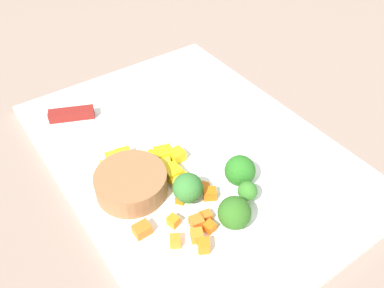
# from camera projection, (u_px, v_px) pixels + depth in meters

# --- Properties ---
(ground_plane) EXTENTS (4.00, 4.00, 0.00)m
(ground_plane) POSITION_uv_depth(u_px,v_px,m) (192.00, 155.00, 0.60)
(ground_plane) COLOR gray
(cutting_board) EXTENTS (0.51, 0.37, 0.01)m
(cutting_board) POSITION_uv_depth(u_px,v_px,m) (192.00, 152.00, 0.59)
(cutting_board) COLOR white
(cutting_board) RESTS_ON ground_plane
(prep_bowl) EXTENTS (0.09, 0.09, 0.03)m
(prep_bowl) POSITION_uv_depth(u_px,v_px,m) (131.00, 183.00, 0.52)
(prep_bowl) COLOR #93643D
(prep_bowl) RESTS_ON cutting_board
(chef_knife) EXTENTS (0.16, 0.32, 0.02)m
(chef_knife) POSITION_uv_depth(u_px,v_px,m) (123.00, 109.00, 0.65)
(chef_knife) COLOR silver
(chef_knife) RESTS_ON cutting_board
(carrot_dice_0) EXTENTS (0.02, 0.02, 0.01)m
(carrot_dice_0) POSITION_uv_depth(u_px,v_px,m) (204.00, 187.00, 0.53)
(carrot_dice_0) COLOR orange
(carrot_dice_0) RESTS_ON cutting_board
(carrot_dice_1) EXTENTS (0.02, 0.02, 0.02)m
(carrot_dice_1) POSITION_uv_depth(u_px,v_px,m) (204.00, 246.00, 0.46)
(carrot_dice_1) COLOR orange
(carrot_dice_1) RESTS_ON cutting_board
(carrot_dice_2) EXTENTS (0.02, 0.02, 0.01)m
(carrot_dice_2) POSITION_uv_depth(u_px,v_px,m) (197.00, 222.00, 0.48)
(carrot_dice_2) COLOR orange
(carrot_dice_2) RESTS_ON cutting_board
(carrot_dice_3) EXTENTS (0.02, 0.01, 0.01)m
(carrot_dice_3) POSITION_uv_depth(u_px,v_px,m) (173.00, 221.00, 0.49)
(carrot_dice_3) COLOR orange
(carrot_dice_3) RESTS_ON cutting_board
(carrot_dice_4) EXTENTS (0.01, 0.02, 0.01)m
(carrot_dice_4) POSITION_uv_depth(u_px,v_px,m) (205.00, 216.00, 0.49)
(carrot_dice_4) COLOR orange
(carrot_dice_4) RESTS_ON cutting_board
(carrot_dice_5) EXTENTS (0.02, 0.02, 0.01)m
(carrot_dice_5) POSITION_uv_depth(u_px,v_px,m) (197.00, 236.00, 0.47)
(carrot_dice_5) COLOR orange
(carrot_dice_5) RESTS_ON cutting_board
(carrot_dice_6) EXTENTS (0.01, 0.01, 0.01)m
(carrot_dice_6) POSITION_uv_depth(u_px,v_px,m) (209.00, 227.00, 0.48)
(carrot_dice_6) COLOR orange
(carrot_dice_6) RESTS_ON cutting_board
(carrot_dice_7) EXTENTS (0.02, 0.02, 0.01)m
(carrot_dice_7) POSITION_uv_depth(u_px,v_px,m) (175.00, 241.00, 0.47)
(carrot_dice_7) COLOR orange
(carrot_dice_7) RESTS_ON cutting_board
(carrot_dice_8) EXTENTS (0.02, 0.02, 0.01)m
(carrot_dice_8) POSITION_uv_depth(u_px,v_px,m) (180.00, 199.00, 0.51)
(carrot_dice_8) COLOR orange
(carrot_dice_8) RESTS_ON cutting_board
(carrot_dice_9) EXTENTS (0.02, 0.02, 0.01)m
(carrot_dice_9) POSITION_uv_depth(u_px,v_px,m) (210.00, 194.00, 0.52)
(carrot_dice_9) COLOR orange
(carrot_dice_9) RESTS_ON cutting_board
(carrot_dice_10) EXTENTS (0.02, 0.02, 0.01)m
(carrot_dice_10) POSITION_uv_depth(u_px,v_px,m) (142.00, 230.00, 0.48)
(carrot_dice_10) COLOR orange
(carrot_dice_10) RESTS_ON cutting_board
(pepper_dice_0) EXTENTS (0.02, 0.02, 0.01)m
(pepper_dice_0) POSITION_uv_depth(u_px,v_px,m) (111.00, 158.00, 0.57)
(pepper_dice_0) COLOR yellow
(pepper_dice_0) RESTS_ON cutting_board
(pepper_dice_1) EXTENTS (0.02, 0.02, 0.02)m
(pepper_dice_1) POSITION_uv_depth(u_px,v_px,m) (177.00, 156.00, 0.57)
(pepper_dice_1) COLOR yellow
(pepper_dice_1) RESTS_ON cutting_board
(pepper_dice_2) EXTENTS (0.02, 0.02, 0.01)m
(pepper_dice_2) POSITION_uv_depth(u_px,v_px,m) (165.00, 164.00, 0.56)
(pepper_dice_2) COLOR yellow
(pepper_dice_2) RESTS_ON cutting_board
(pepper_dice_3) EXTENTS (0.02, 0.02, 0.02)m
(pepper_dice_3) POSITION_uv_depth(u_px,v_px,m) (172.00, 173.00, 0.54)
(pepper_dice_3) COLOR yellow
(pepper_dice_3) RESTS_ON cutting_board
(pepper_dice_4) EXTENTS (0.02, 0.03, 0.02)m
(pepper_dice_4) POSITION_uv_depth(u_px,v_px,m) (123.00, 156.00, 0.57)
(pepper_dice_4) COLOR yellow
(pepper_dice_4) RESTS_ON cutting_board
(pepper_dice_5) EXTENTS (0.02, 0.02, 0.01)m
(pepper_dice_5) POSITION_uv_depth(u_px,v_px,m) (178.00, 184.00, 0.53)
(pepper_dice_5) COLOR yellow
(pepper_dice_5) RESTS_ON cutting_board
(pepper_dice_6) EXTENTS (0.02, 0.02, 0.01)m
(pepper_dice_6) POSITION_uv_depth(u_px,v_px,m) (186.00, 179.00, 0.54)
(pepper_dice_6) COLOR yellow
(pepper_dice_6) RESTS_ON cutting_board
(pepper_dice_7) EXTENTS (0.02, 0.02, 0.02)m
(pepper_dice_7) POSITION_uv_depth(u_px,v_px,m) (152.00, 158.00, 0.56)
(pepper_dice_7) COLOR yellow
(pepper_dice_7) RESTS_ON cutting_board
(pepper_dice_8) EXTENTS (0.03, 0.03, 0.02)m
(pepper_dice_8) POSITION_uv_depth(u_px,v_px,m) (163.00, 155.00, 0.57)
(pepper_dice_8) COLOR yellow
(pepper_dice_8) RESTS_ON cutting_board
(pepper_dice_9) EXTENTS (0.02, 0.02, 0.01)m
(pepper_dice_9) POSITION_uv_depth(u_px,v_px,m) (104.00, 166.00, 0.56)
(pepper_dice_9) COLOR yellow
(pepper_dice_9) RESTS_ON cutting_board
(broccoli_floret_0) EXTENTS (0.04, 0.04, 0.04)m
(broccoli_floret_0) POSITION_uv_depth(u_px,v_px,m) (188.00, 188.00, 0.50)
(broccoli_floret_0) COLOR #83BF6D
(broccoli_floret_0) RESTS_ON cutting_board
(broccoli_floret_1) EXTENTS (0.04, 0.04, 0.04)m
(broccoli_floret_1) POSITION_uv_depth(u_px,v_px,m) (240.00, 171.00, 0.53)
(broccoli_floret_1) COLOR #8DB95E
(broccoli_floret_1) RESTS_ON cutting_board
(broccoli_floret_2) EXTENTS (0.02, 0.02, 0.03)m
(broccoli_floret_2) POSITION_uv_depth(u_px,v_px,m) (245.00, 193.00, 0.50)
(broccoli_floret_2) COLOR #98BA63
(broccoli_floret_2) RESTS_ON cutting_board
(broccoli_floret_3) EXTENTS (0.04, 0.04, 0.04)m
(broccoli_floret_3) POSITION_uv_depth(u_px,v_px,m) (234.00, 213.00, 0.47)
(broccoli_floret_3) COLOR #85B15A
(broccoli_floret_3) RESTS_ON cutting_board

